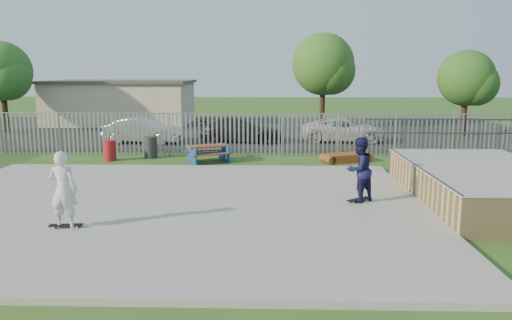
{
  "coord_description": "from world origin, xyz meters",
  "views": [
    {
      "loc": [
        3.03,
        -13.82,
        3.97
      ],
      "look_at": [
        2.6,
        2.0,
        1.1
      ],
      "focal_mm": 35.0,
      "sensor_mm": 36.0,
      "label": 1
    }
  ],
  "objects_px": {
    "picnic_table": "(208,153)",
    "car_silver": "(143,131)",
    "car_dark": "(241,130)",
    "trash_bin_red": "(110,151)",
    "tree_mid": "(323,64)",
    "tree_right": "(466,78)",
    "skater_navy": "(359,170)",
    "car_white": "(344,130)",
    "tree_left": "(1,71)",
    "trash_bin_grey": "(151,147)",
    "funbox": "(346,158)",
    "skater_white": "(63,190)"
  },
  "relations": [
    {
      "from": "trash_bin_grey",
      "to": "tree_right",
      "type": "bearing_deg",
      "value": 25.48
    },
    {
      "from": "picnic_table",
      "to": "tree_left",
      "type": "bearing_deg",
      "value": 120.81
    },
    {
      "from": "trash_bin_grey",
      "to": "car_silver",
      "type": "height_order",
      "value": "car_silver"
    },
    {
      "from": "tree_right",
      "to": "tree_mid",
      "type": "bearing_deg",
      "value": 156.13
    },
    {
      "from": "skater_navy",
      "to": "skater_white",
      "type": "xyz_separation_m",
      "value": [
        -7.61,
        -2.69,
        0.0
      ]
    },
    {
      "from": "trash_bin_grey",
      "to": "car_silver",
      "type": "distance_m",
      "value": 4.72
    },
    {
      "from": "funbox",
      "to": "skater_navy",
      "type": "height_order",
      "value": "skater_navy"
    },
    {
      "from": "car_dark",
      "to": "picnic_table",
      "type": "bearing_deg",
      "value": 176.96
    },
    {
      "from": "picnic_table",
      "to": "tree_right",
      "type": "bearing_deg",
      "value": 8.41
    },
    {
      "from": "trash_bin_red",
      "to": "tree_right",
      "type": "height_order",
      "value": "tree_right"
    },
    {
      "from": "tree_left",
      "to": "tree_right",
      "type": "relative_size",
      "value": 1.12
    },
    {
      "from": "car_silver",
      "to": "tree_mid",
      "type": "bearing_deg",
      "value": -50.22
    },
    {
      "from": "tree_mid",
      "to": "tree_right",
      "type": "distance_m",
      "value": 8.98
    },
    {
      "from": "picnic_table",
      "to": "trash_bin_red",
      "type": "distance_m",
      "value": 4.4
    },
    {
      "from": "picnic_table",
      "to": "car_dark",
      "type": "relative_size",
      "value": 0.47
    },
    {
      "from": "skater_navy",
      "to": "trash_bin_grey",
      "type": "bearing_deg",
      "value": -82.68
    },
    {
      "from": "picnic_table",
      "to": "tree_mid",
      "type": "xyz_separation_m",
      "value": [
        6.24,
        12.76,
        3.94
      ]
    },
    {
      "from": "skater_navy",
      "to": "trash_bin_red",
      "type": "bearing_deg",
      "value": -74.67
    },
    {
      "from": "tree_mid",
      "to": "car_dark",
      "type": "bearing_deg",
      "value": -127.68
    },
    {
      "from": "trash_bin_red",
      "to": "car_silver",
      "type": "xyz_separation_m",
      "value": [
        0.15,
        5.21,
        0.25
      ]
    },
    {
      "from": "car_silver",
      "to": "car_dark",
      "type": "height_order",
      "value": "car_silver"
    },
    {
      "from": "picnic_table",
      "to": "car_silver",
      "type": "distance_m",
      "value": 6.9
    },
    {
      "from": "trash_bin_grey",
      "to": "tree_right",
      "type": "height_order",
      "value": "tree_right"
    },
    {
      "from": "car_white",
      "to": "tree_right",
      "type": "distance_m",
      "value": 8.55
    },
    {
      "from": "funbox",
      "to": "trash_bin_grey",
      "type": "relative_size",
      "value": 2.07
    },
    {
      "from": "picnic_table",
      "to": "tree_mid",
      "type": "relative_size",
      "value": 0.34
    },
    {
      "from": "picnic_table",
      "to": "car_silver",
      "type": "bearing_deg",
      "value": 104.02
    },
    {
      "from": "funbox",
      "to": "car_dark",
      "type": "bearing_deg",
      "value": 108.57
    },
    {
      "from": "car_dark",
      "to": "tree_mid",
      "type": "height_order",
      "value": "tree_mid"
    },
    {
      "from": "car_silver",
      "to": "skater_navy",
      "type": "distance_m",
      "value": 15.7
    },
    {
      "from": "picnic_table",
      "to": "car_white",
      "type": "relative_size",
      "value": 0.47
    },
    {
      "from": "trash_bin_grey",
      "to": "skater_navy",
      "type": "distance_m",
      "value": 11.35
    },
    {
      "from": "trash_bin_grey",
      "to": "skater_white",
      "type": "relative_size",
      "value": 0.51
    },
    {
      "from": "trash_bin_red",
      "to": "tree_mid",
      "type": "height_order",
      "value": "tree_mid"
    },
    {
      "from": "funbox",
      "to": "car_white",
      "type": "height_order",
      "value": "car_white"
    },
    {
      "from": "tree_mid",
      "to": "picnic_table",
      "type": "bearing_deg",
      "value": -116.05
    },
    {
      "from": "tree_right",
      "to": "skater_white",
      "type": "height_order",
      "value": "tree_right"
    },
    {
      "from": "tree_mid",
      "to": "skater_white",
      "type": "distance_m",
      "value": 24.27
    },
    {
      "from": "car_silver",
      "to": "tree_mid",
      "type": "height_order",
      "value": "tree_mid"
    },
    {
      "from": "trash_bin_red",
      "to": "car_silver",
      "type": "height_order",
      "value": "car_silver"
    },
    {
      "from": "tree_mid",
      "to": "skater_navy",
      "type": "xyz_separation_m",
      "value": [
        -0.95,
        -19.79,
        -3.21
      ]
    },
    {
      "from": "trash_bin_grey",
      "to": "car_white",
      "type": "distance_m",
      "value": 10.98
    },
    {
      "from": "car_silver",
      "to": "skater_navy",
      "type": "bearing_deg",
      "value": -137.77
    },
    {
      "from": "tree_mid",
      "to": "tree_right",
      "type": "bearing_deg",
      "value": -23.87
    },
    {
      "from": "trash_bin_red",
      "to": "tree_left",
      "type": "distance_m",
      "value": 14.32
    },
    {
      "from": "picnic_table",
      "to": "tree_left",
      "type": "distance_m",
      "value": 17.78
    },
    {
      "from": "car_dark",
      "to": "funbox",
      "type": "bearing_deg",
      "value": -132.94
    },
    {
      "from": "funbox",
      "to": "car_silver",
      "type": "relative_size",
      "value": 0.49
    },
    {
      "from": "car_white",
      "to": "skater_navy",
      "type": "height_order",
      "value": "skater_navy"
    },
    {
      "from": "tree_left",
      "to": "car_silver",
      "type": "bearing_deg",
      "value": -24.79
    }
  ]
}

